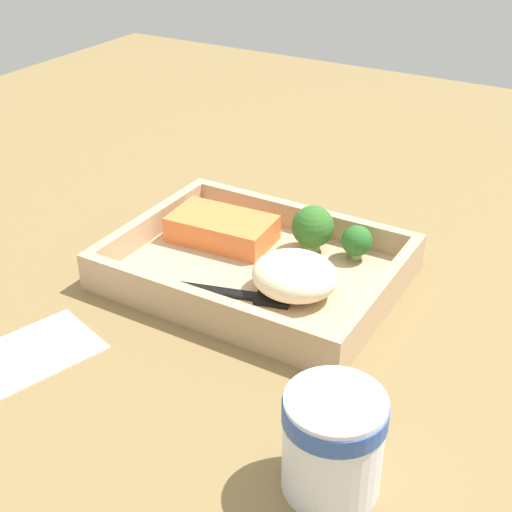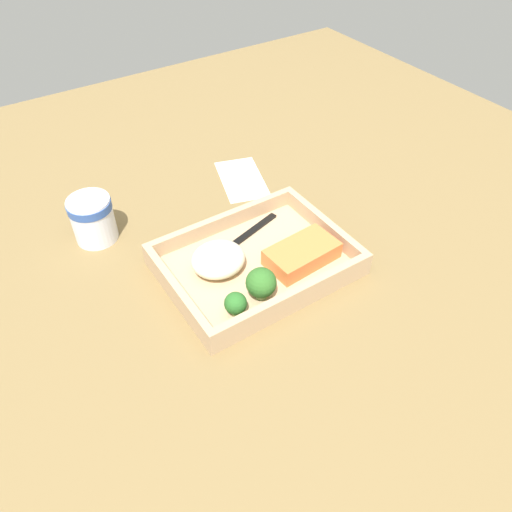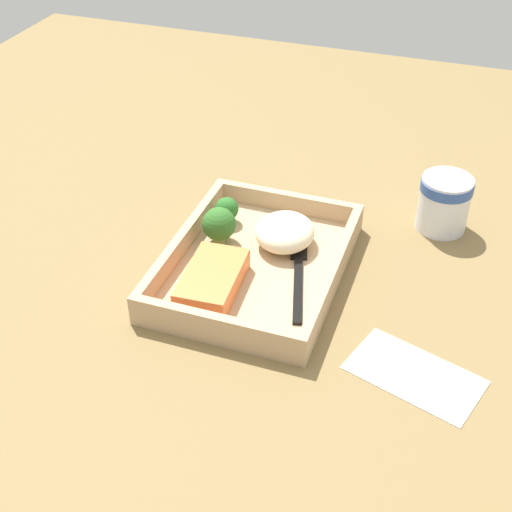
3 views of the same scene
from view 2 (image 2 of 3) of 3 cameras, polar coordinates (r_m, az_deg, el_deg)
ground_plane at (r=79.81cm, az=0.00°, el=-1.94°), size 160.00×160.00×2.00cm
takeout_tray at (r=78.68cm, az=0.00°, el=-1.12°), size 28.48×21.48×1.20cm
tray_rim at (r=77.30cm, az=0.00°, el=-0.05°), size 28.48×21.48×2.82cm
salmon_fillet at (r=78.06cm, az=5.26°, el=0.25°), size 11.62×7.12×2.82cm
mashed_potatoes at (r=76.16cm, az=-4.35°, el=-0.38°), size 8.47×7.81×4.04cm
broccoli_floret_1 at (r=69.67cm, az=-2.35°, el=-5.46°), size 3.25×3.25×3.77cm
broccoli_floret_2 at (r=71.30cm, az=0.59°, el=-3.13°), size 4.50×4.50×5.14cm
fork at (r=81.93cm, az=-1.94°, el=1.78°), size 15.66×5.85×0.44cm
paper_cup at (r=86.10cm, az=-18.21°, el=4.24°), size 7.13×7.13×7.89cm
receipt_slip at (r=98.33cm, az=-1.63°, el=8.79°), size 11.82×15.90×0.24cm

